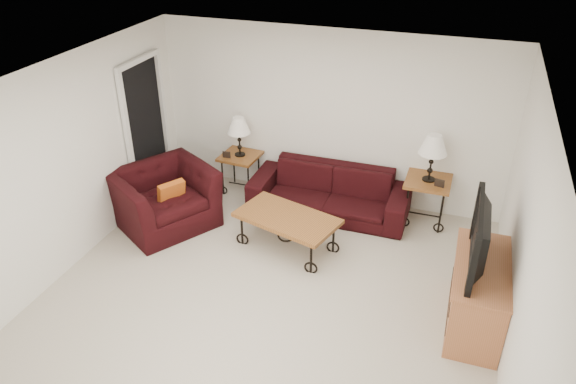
{
  "coord_description": "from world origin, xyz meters",
  "views": [
    {
      "loc": [
        1.78,
        -4.52,
        4.13
      ],
      "look_at": [
        0.0,
        0.7,
        1.0
      ],
      "focal_mm": 34.0,
      "sensor_mm": 36.0,
      "label": 1
    }
  ],
  "objects_px": {
    "sofa": "(329,192)",
    "side_table_right": "(426,201)",
    "lamp_left": "(239,137)",
    "television": "(488,239)",
    "lamp_right": "(432,158)",
    "side_table_left": "(241,173)",
    "coffee_table": "(287,232)",
    "armchair": "(164,198)",
    "tv_stand": "(477,295)",
    "backpack": "(385,212)"
  },
  "relations": [
    {
      "from": "sofa",
      "to": "lamp_right",
      "type": "height_order",
      "value": "lamp_right"
    },
    {
      "from": "television",
      "to": "lamp_right",
      "type": "bearing_deg",
      "value": -159.02
    },
    {
      "from": "sofa",
      "to": "lamp_right",
      "type": "bearing_deg",
      "value": 7.75
    },
    {
      "from": "lamp_left",
      "to": "coffee_table",
      "type": "bearing_deg",
      "value": -46.35
    },
    {
      "from": "coffee_table",
      "to": "lamp_right",
      "type": "bearing_deg",
      "value": 37.37
    },
    {
      "from": "sofa",
      "to": "lamp_left",
      "type": "height_order",
      "value": "lamp_left"
    },
    {
      "from": "side_table_right",
      "to": "coffee_table",
      "type": "distance_m",
      "value": 2.01
    },
    {
      "from": "side_table_right",
      "to": "tv_stand",
      "type": "height_order",
      "value": "tv_stand"
    },
    {
      "from": "lamp_left",
      "to": "backpack",
      "type": "distance_m",
      "value": 2.38
    },
    {
      "from": "sofa",
      "to": "armchair",
      "type": "distance_m",
      "value": 2.29
    },
    {
      "from": "lamp_right",
      "to": "television",
      "type": "xyz_separation_m",
      "value": [
        0.72,
        -1.88,
        0.1
      ]
    },
    {
      "from": "coffee_table",
      "to": "side_table_right",
      "type": "bearing_deg",
      "value": 37.37
    },
    {
      "from": "side_table_right",
      "to": "backpack",
      "type": "relative_size",
      "value": 1.59
    },
    {
      "from": "side_table_right",
      "to": "television",
      "type": "height_order",
      "value": "television"
    },
    {
      "from": "lamp_left",
      "to": "lamp_right",
      "type": "bearing_deg",
      "value": 0.0
    },
    {
      "from": "side_table_right",
      "to": "armchair",
      "type": "height_order",
      "value": "armchair"
    },
    {
      "from": "sofa",
      "to": "tv_stand",
      "type": "bearing_deg",
      "value": -39.52
    },
    {
      "from": "sofa",
      "to": "armchair",
      "type": "xyz_separation_m",
      "value": [
        -2.04,
        -1.03,
        0.08
      ]
    },
    {
      "from": "tv_stand",
      "to": "side_table_left",
      "type": "bearing_deg",
      "value": 151.71
    },
    {
      "from": "sofa",
      "to": "side_table_right",
      "type": "xyz_separation_m",
      "value": [
        1.32,
        0.18,
        0.0
      ]
    },
    {
      "from": "coffee_table",
      "to": "armchair",
      "type": "height_order",
      "value": "armchair"
    },
    {
      "from": "coffee_table",
      "to": "lamp_left",
      "type": "bearing_deg",
      "value": 133.65
    },
    {
      "from": "tv_stand",
      "to": "backpack",
      "type": "xyz_separation_m",
      "value": [
        -1.24,
        1.6,
        -0.17
      ]
    },
    {
      "from": "side_table_right",
      "to": "lamp_left",
      "type": "height_order",
      "value": "lamp_left"
    },
    {
      "from": "lamp_left",
      "to": "lamp_right",
      "type": "distance_m",
      "value": 2.76
    },
    {
      "from": "backpack",
      "to": "lamp_left",
      "type": "bearing_deg",
      "value": 179.59
    },
    {
      "from": "sofa",
      "to": "backpack",
      "type": "height_order",
      "value": "sofa"
    },
    {
      "from": "coffee_table",
      "to": "tv_stand",
      "type": "height_order",
      "value": "tv_stand"
    },
    {
      "from": "side_table_left",
      "to": "lamp_right",
      "type": "distance_m",
      "value": 2.84
    },
    {
      "from": "tv_stand",
      "to": "television",
      "type": "bearing_deg",
      "value": 180.0
    },
    {
      "from": "coffee_table",
      "to": "television",
      "type": "distance_m",
      "value": 2.55
    },
    {
      "from": "side_table_right",
      "to": "television",
      "type": "distance_m",
      "value": 2.15
    },
    {
      "from": "sofa",
      "to": "lamp_left",
      "type": "bearing_deg",
      "value": 172.85
    },
    {
      "from": "television",
      "to": "lamp_left",
      "type": "bearing_deg",
      "value": -118.43
    },
    {
      "from": "sofa",
      "to": "lamp_right",
      "type": "distance_m",
      "value": 1.49
    },
    {
      "from": "sofa",
      "to": "side_table_left",
      "type": "bearing_deg",
      "value": 172.85
    },
    {
      "from": "tv_stand",
      "to": "backpack",
      "type": "distance_m",
      "value": 2.04
    },
    {
      "from": "side_table_left",
      "to": "television",
      "type": "xyz_separation_m",
      "value": [
        3.48,
        -1.88,
        0.78
      ]
    },
    {
      "from": "sofa",
      "to": "backpack",
      "type": "relative_size",
      "value": 5.41
    },
    {
      "from": "lamp_right",
      "to": "side_table_left",
      "type": "bearing_deg",
      "value": 180.0
    },
    {
      "from": "armchair",
      "to": "lamp_right",
      "type": "bearing_deg",
      "value": -38.3
    },
    {
      "from": "side_table_right",
      "to": "television",
      "type": "xyz_separation_m",
      "value": [
        0.72,
        -1.88,
        0.76
      ]
    },
    {
      "from": "side_table_left",
      "to": "tv_stand",
      "type": "distance_m",
      "value": 3.98
    },
    {
      "from": "backpack",
      "to": "television",
      "type": "bearing_deg",
      "value": -45.92
    },
    {
      "from": "side_table_right",
      "to": "lamp_left",
      "type": "relative_size",
      "value": 1.09
    },
    {
      "from": "lamp_right",
      "to": "backpack",
      "type": "relative_size",
      "value": 1.59
    },
    {
      "from": "side_table_left",
      "to": "tv_stand",
      "type": "height_order",
      "value": "tv_stand"
    },
    {
      "from": "armchair",
      "to": "side_table_right",
      "type": "bearing_deg",
      "value": -38.3
    },
    {
      "from": "side_table_right",
      "to": "tv_stand",
      "type": "distance_m",
      "value": 2.03
    },
    {
      "from": "television",
      "to": "backpack",
      "type": "distance_m",
      "value": 2.2
    }
  ]
}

